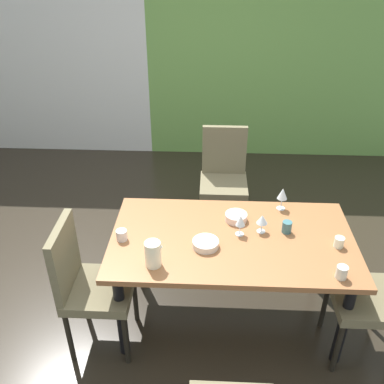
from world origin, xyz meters
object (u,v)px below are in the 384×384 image
at_px(dining_table, 232,248).
at_px(pitcher_front, 153,254).
at_px(chair_right_near, 383,290).
at_px(wine_glass_north, 241,221).
at_px(wine_glass_east, 283,194).
at_px(chair_head_far, 224,174).
at_px(cup_west, 287,227).
at_px(serving_bowl_right, 236,217).
at_px(cup_rear, 122,235).
at_px(cup_center, 339,242).
at_px(cup_corner, 342,272).
at_px(serving_bowl_south, 206,244).
at_px(wine_glass_near_shelf, 262,220).
at_px(chair_left_near, 86,280).

height_order(dining_table, pitcher_front, pitcher_front).
height_order(chair_right_near, wine_glass_north, chair_right_near).
bearing_deg(dining_table, chair_right_near, -15.14).
bearing_deg(wine_glass_east, chair_head_far, 115.38).
bearing_deg(chair_right_near, cup_west, 59.95).
bearing_deg(serving_bowl_right, cup_west, -20.05).
bearing_deg(cup_rear, cup_west, 7.03).
relative_size(chair_head_far, cup_west, 11.76).
distance_m(chair_right_near, wine_glass_north, 1.01).
bearing_deg(wine_glass_east, cup_center, -53.58).
relative_size(wine_glass_north, cup_west, 1.87).
bearing_deg(chair_head_far, serving_bowl_right, 93.61).
xyz_separation_m(cup_center, cup_corner, (-0.06, -0.30, 0.01)).
bearing_deg(cup_west, chair_head_far, 109.52).
distance_m(wine_glass_north, cup_corner, 0.72).
distance_m(wine_glass_east, cup_west, 0.30).
distance_m(chair_right_near, cup_rear, 1.74).
xyz_separation_m(dining_table, cup_west, (0.37, 0.08, 0.13)).
distance_m(dining_table, serving_bowl_south, 0.24).
relative_size(wine_glass_near_shelf, wine_glass_north, 0.86).
bearing_deg(wine_glass_east, chair_right_near, -47.00).
bearing_deg(wine_glass_near_shelf, wine_glass_north, -165.81).
bearing_deg(chair_left_near, cup_rear, 133.10).
bearing_deg(chair_head_far, cup_corner, 112.84).
bearing_deg(wine_glass_near_shelf, serving_bowl_south, -154.37).
bearing_deg(wine_glass_north, serving_bowl_south, -147.91).
height_order(cup_center, cup_west, cup_west).
xyz_separation_m(cup_west, cup_rear, (-1.12, -0.14, -0.01)).
distance_m(cup_center, pitcher_front, 1.22).
relative_size(wine_glass_north, cup_center, 2.19).
xyz_separation_m(wine_glass_east, pitcher_front, (-0.87, -0.68, -0.04)).
xyz_separation_m(chair_head_far, wine_glass_near_shelf, (0.23, -1.15, 0.29)).
bearing_deg(serving_bowl_right, cup_corner, -43.14).
height_order(chair_right_near, cup_west, chair_right_near).
height_order(chair_head_far, cup_corner, chair_head_far).
bearing_deg(cup_center, chair_head_far, 119.39).
bearing_deg(chair_left_near, dining_table, 105.17).
height_order(wine_glass_near_shelf, wine_glass_north, wine_glass_north).
distance_m(wine_glass_east, cup_rear, 1.20).
distance_m(chair_right_near, serving_bowl_right, 1.06).
bearing_deg(wine_glass_east, pitcher_front, -142.32).
height_order(wine_glass_near_shelf, cup_center, wine_glass_near_shelf).
bearing_deg(serving_bowl_south, cup_west, 18.58).
bearing_deg(chair_right_near, wine_glass_east, 43.00).
bearing_deg(cup_center, wine_glass_near_shelf, 164.17).
bearing_deg(wine_glass_north, chair_head_far, 94.00).
bearing_deg(wine_glass_north, cup_west, 7.33).
height_order(dining_table, chair_left_near, chair_left_near).
bearing_deg(serving_bowl_south, serving_bowl_right, 55.74).
xyz_separation_m(chair_left_near, serving_bowl_south, (0.78, 0.15, 0.22)).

